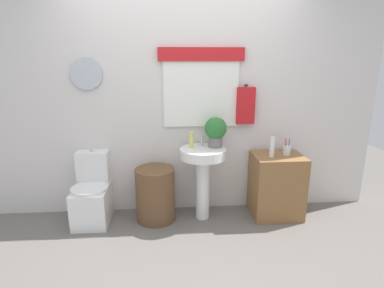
# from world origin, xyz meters

# --- Properties ---
(ground_plane) EXTENTS (8.00, 8.00, 0.00)m
(ground_plane) POSITION_xyz_m (0.00, 0.00, 0.00)
(ground_plane) COLOR slate
(back_wall) EXTENTS (4.40, 0.18, 2.60)m
(back_wall) POSITION_xyz_m (0.00, 1.15, 1.30)
(back_wall) COLOR silver
(back_wall) RESTS_ON ground_plane
(toilet) EXTENTS (0.38, 0.51, 0.77)m
(toilet) POSITION_xyz_m (-1.00, 0.88, 0.29)
(toilet) COLOR white
(toilet) RESTS_ON ground_plane
(laundry_hamper) EXTENTS (0.43, 0.43, 0.59)m
(laundry_hamper) POSITION_xyz_m (-0.32, 0.85, 0.29)
(laundry_hamper) COLOR brown
(laundry_hamper) RESTS_ON ground_plane
(pedestal_sink) EXTENTS (0.49, 0.49, 0.80)m
(pedestal_sink) POSITION_xyz_m (0.20, 0.85, 0.59)
(pedestal_sink) COLOR white
(pedestal_sink) RESTS_ON ground_plane
(faucet) EXTENTS (0.03, 0.03, 0.10)m
(faucet) POSITION_xyz_m (0.20, 0.97, 0.85)
(faucet) COLOR silver
(faucet) RESTS_ON pedestal_sink
(wooden_cabinet) EXTENTS (0.54, 0.44, 0.71)m
(wooden_cabinet) POSITION_xyz_m (1.03, 0.85, 0.35)
(wooden_cabinet) COLOR olive
(wooden_cabinet) RESTS_ON ground_plane
(soap_bottle) EXTENTS (0.05, 0.05, 0.17)m
(soap_bottle) POSITION_xyz_m (0.08, 0.90, 0.89)
(soap_bottle) COLOR #DBD166
(soap_bottle) RESTS_ON pedestal_sink
(potted_plant) EXTENTS (0.24, 0.24, 0.32)m
(potted_plant) POSITION_xyz_m (0.34, 0.91, 0.98)
(potted_plant) COLOR slate
(potted_plant) RESTS_ON pedestal_sink
(lotion_bottle) EXTENTS (0.05, 0.05, 0.22)m
(lotion_bottle) POSITION_xyz_m (0.93, 0.81, 0.82)
(lotion_bottle) COLOR white
(lotion_bottle) RESTS_ON wooden_cabinet
(toothbrush_cup) EXTENTS (0.08, 0.08, 0.19)m
(toothbrush_cup) POSITION_xyz_m (1.12, 0.87, 0.76)
(toothbrush_cup) COLOR silver
(toothbrush_cup) RESTS_ON wooden_cabinet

